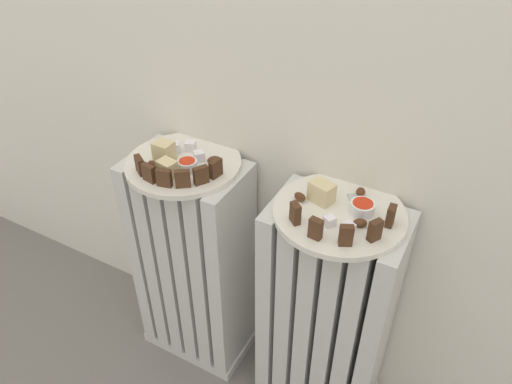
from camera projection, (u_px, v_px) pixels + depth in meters
name	position (u px, v px, depth m)	size (l,w,h in m)	color
radiator_left	(194.00, 265.00, 1.27)	(0.29, 0.18, 0.62)	silver
radiator_right	(325.00, 319.00, 1.12)	(0.29, 0.18, 0.62)	silver
plate_left	(183.00, 164.00, 1.08)	(0.26, 0.26, 0.01)	silver
plate_right	(339.00, 213.00, 0.94)	(0.26, 0.26, 0.01)	silver
dark_cake_slice_left_0	(140.00, 165.00, 1.02)	(0.03, 0.01, 0.04)	#472B19
dark_cake_slice_left_1	(149.00, 173.00, 1.00)	(0.03, 0.01, 0.04)	#472B19
dark_cake_slice_left_2	(164.00, 178.00, 0.99)	(0.03, 0.01, 0.04)	#472B19
dark_cake_slice_left_3	(183.00, 179.00, 0.98)	(0.03, 0.01, 0.04)	#472B19
dark_cake_slice_left_4	(201.00, 175.00, 0.99)	(0.03, 0.01, 0.04)	#472B19
dark_cake_slice_left_5	(216.00, 168.00, 1.01)	(0.03, 0.01, 0.04)	#472B19
marble_cake_slice_left_0	(167.00, 169.00, 1.02)	(0.04, 0.03, 0.04)	beige
marble_cake_slice_left_1	(164.00, 152.00, 1.06)	(0.04, 0.04, 0.05)	beige
turkish_delight_left_0	(199.00, 156.00, 1.07)	(0.02, 0.02, 0.02)	white
turkish_delight_left_1	(175.00, 147.00, 1.10)	(0.02, 0.02, 0.02)	white
turkish_delight_left_2	(191.00, 146.00, 1.10)	(0.02, 0.02, 0.02)	white
medjool_date_left_0	(153.00, 164.00, 1.05)	(0.03, 0.02, 0.02)	#4C2814
medjool_date_left_1	(214.00, 160.00, 1.06)	(0.03, 0.02, 0.02)	#4C2814
jam_bowl_left	(187.00, 165.00, 1.04)	(0.04, 0.04, 0.02)	white
dark_cake_slice_right_0	(295.00, 213.00, 0.89)	(0.02, 0.01, 0.04)	#472B19
dark_cake_slice_right_1	(316.00, 229.00, 0.86)	(0.02, 0.01, 0.04)	#472B19
dark_cake_slice_right_2	(346.00, 235.00, 0.84)	(0.02, 0.01, 0.04)	#472B19
dark_cake_slice_right_3	(375.00, 230.00, 0.85)	(0.02, 0.01, 0.04)	#472B19
dark_cake_slice_right_4	(391.00, 216.00, 0.89)	(0.02, 0.01, 0.04)	#472B19
marble_cake_slice_right_0	(322.00, 192.00, 0.94)	(0.05, 0.03, 0.04)	beige
turkish_delight_right_0	(330.00, 221.00, 0.89)	(0.02, 0.02, 0.02)	white
turkish_delight_right_1	(348.00, 228.00, 0.88)	(0.02, 0.02, 0.02)	white
medjool_date_right_0	(300.00, 197.00, 0.95)	(0.03, 0.02, 0.02)	#4C2814
medjool_date_right_1	(361.00, 192.00, 0.97)	(0.02, 0.02, 0.01)	#4C2814
medjool_date_right_2	(360.00, 223.00, 0.89)	(0.03, 0.02, 0.01)	#4C2814
jam_bowl_right	(362.00, 207.00, 0.92)	(0.05, 0.05, 0.02)	white
fork	(357.00, 207.00, 0.94)	(0.07, 0.10, 0.00)	#B7B7BC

